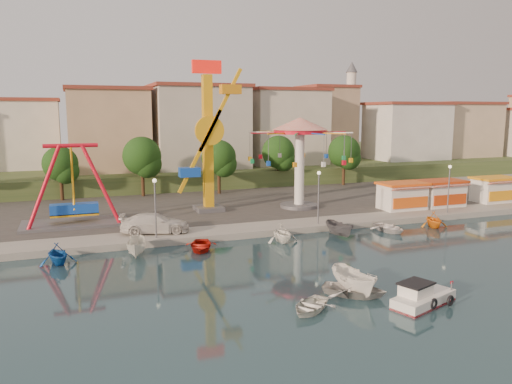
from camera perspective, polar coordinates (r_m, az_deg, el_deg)
name	(u,v)px	position (r m, az deg, el deg)	size (l,w,h in m)	color
ground	(302,279)	(35.59, 5.25, -9.92)	(200.00, 200.00, 0.00)	#122733
quay_deck	(157,174)	(94.11, -11.29, 2.06)	(200.00, 100.00, 0.60)	#9E998E
asphalt_pad	(198,201)	(63.00, -6.61, -0.97)	(90.00, 28.00, 0.01)	#4C4944
hill_terrace	(152,165)	(98.89, -11.78, 3.08)	(200.00, 60.00, 3.00)	#384C26
pirate_ship_ride	(73,187)	(51.79, -20.18, 0.58)	(10.00, 5.00, 8.00)	#59595E
kamikaze_tower	(211,140)	(55.30, -5.22, 5.94)	(5.28, 3.10, 16.50)	#59595E
wave_swinger	(300,142)	(57.46, 5.03, 5.71)	(11.60, 11.60, 10.40)	#59595E
booth_left	(402,196)	(59.30, 16.37, -0.39)	(5.40, 3.78, 3.08)	white
booth_mid	(441,193)	(62.73, 20.41, -0.09)	(5.40, 3.78, 3.08)	white
booth_right	(494,189)	(68.27, 25.58, 0.29)	(5.40, 3.78, 3.08)	white
lamp_post_1	(155,210)	(44.60, -11.42, -2.03)	(0.14, 0.14, 5.00)	#59595E
lamp_post_2	(318,199)	(49.59, 7.15, -0.80)	(0.14, 0.14, 5.00)	#59595E
lamp_post_3	(449,190)	(58.66, 21.15, 0.19)	(0.14, 0.14, 5.00)	#59595E
tree_1	(60,164)	(66.83, -21.47, 3.01)	(4.35, 4.35, 6.80)	#382314
tree_2	(142,156)	(66.89, -12.91, 4.03)	(5.02, 5.02, 7.85)	#382314
tree_3	(219,157)	(67.55, -4.28, 3.98)	(4.68, 4.68, 7.32)	#382314
tree_4	(278,152)	(73.69, 2.58, 4.57)	(4.86, 4.86, 7.60)	#382314
tree_5	(344,151)	(76.56, 10.04, 4.58)	(4.83, 4.83, 7.54)	#382314
building_1	(22,141)	(82.03, -25.14, 5.28)	(12.33, 9.01, 8.63)	silver
building_2	(113,131)	(82.54, -15.99, 6.71)	(11.95, 9.28, 11.23)	tan
building_3	(203,137)	(81.73, -6.05, 6.28)	(12.59, 10.50, 9.20)	beige
building_4	(272,135)	(89.20, 1.86, 6.57)	(10.75, 9.23, 9.24)	beige
building_5	(343,129)	(93.38, 9.94, 7.16)	(12.77, 10.96, 11.21)	tan
building_6	(402,125)	(98.57, 16.39, 7.36)	(8.23, 8.98, 12.36)	silver
building_7	(435,133)	(109.86, 19.80, 6.40)	(11.59, 10.93, 8.76)	beige
minaret	(351,107)	(98.34, 10.76, 9.53)	(2.80, 2.80, 18.00)	silver
cabin_motorboat	(422,298)	(32.49, 18.44, -11.46)	(4.83, 3.13, 1.59)	white
rowboat_a	(355,289)	(32.95, 11.19, -10.87)	(2.87, 4.02, 0.83)	silver
rowboat_b	(310,306)	(30.20, 6.19, -12.80)	(2.35, 3.29, 0.68)	white
skiff	(354,281)	(33.16, 11.16, -9.99)	(1.61, 4.29, 1.66)	white
van	(155,223)	(46.79, -11.50, -3.51)	(2.52, 6.19, 1.80)	silver
moored_boat_1	(57,254)	(41.51, -21.75, -6.56)	(2.73, 3.16, 1.67)	#124EA3
moored_boat_2	(137,247)	(41.76, -13.46, -6.16)	(1.48, 3.93, 1.52)	silver
moored_boat_3	(201,246)	(42.76, -6.36, -6.11)	(2.71, 3.80, 0.79)	#B8190E
moored_boat_4	(282,233)	(44.99, 3.01, -4.68)	(2.81, 3.26, 1.72)	white
moored_boat_5	(340,229)	(47.61, 9.54, -4.18)	(1.42, 3.78, 1.46)	#504F54
moored_boat_6	(389,228)	(50.63, 14.99, -3.96)	(2.71, 3.80, 0.79)	white
moored_boat_7	(434,220)	(53.76, 19.65, -2.98)	(2.66, 3.08, 1.62)	orange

